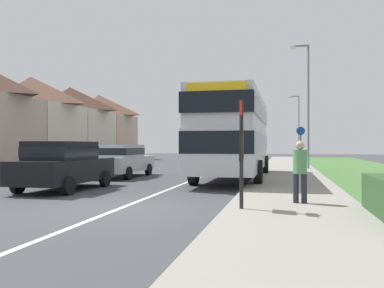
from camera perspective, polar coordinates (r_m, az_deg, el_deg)
ground_plane at (r=10.24m, az=-9.95°, el=-8.95°), size 120.00×120.00×0.00m
lane_marking_centre at (r=17.84m, az=0.15°, el=-5.15°), size 0.14×60.00×0.01m
pavement_near_side at (r=15.40m, az=13.93°, el=-5.74°), size 3.20×68.00×0.12m
double_decker_bus at (r=18.09m, az=6.02°, el=1.70°), size 2.80×9.97×3.70m
parked_car_black at (r=14.50m, az=-17.88°, el=-2.67°), size 2.00×4.21×1.68m
parked_car_silver at (r=19.59m, az=-10.07°, el=-2.15°), size 1.96×4.45×1.57m
pedestrian_at_stop at (r=10.34m, az=15.17°, el=-3.43°), size 0.34×0.34×1.67m
bus_stop_sign at (r=9.16m, az=7.07°, el=-0.32°), size 0.09×0.52×2.60m
cycle_route_sign at (r=21.78m, az=15.26°, el=-0.48°), size 0.44×0.08×2.52m
street_lamp_mid at (r=25.43m, az=16.06°, el=6.25°), size 1.14×0.20×7.67m
street_lamp_far at (r=44.55m, az=14.88°, el=2.99°), size 1.14×0.20×6.85m
house_terrace_far_side at (r=36.71m, az=-19.38°, el=2.91°), size 6.83×23.73×6.99m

